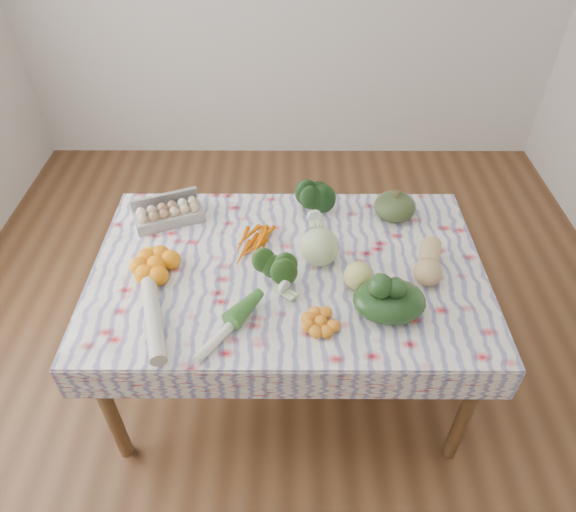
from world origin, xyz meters
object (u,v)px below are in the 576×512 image
object	(u,v)px
dining_table	(288,280)
butternut_squash	(429,261)
cabbage	(320,247)
kabocha_squash	(395,207)
grapefruit	(358,276)
egg_carton	(169,215)

from	to	relation	value
dining_table	butternut_squash	distance (m)	0.60
cabbage	butternut_squash	size ratio (longest dim) A/B	0.66
kabocha_squash	grapefruit	bearing A→B (deg)	-115.19
egg_carton	butternut_squash	world-z (taller)	butternut_squash
dining_table	grapefruit	size ratio (longest dim) A/B	13.74
egg_carton	grapefruit	world-z (taller)	grapefruit
kabocha_squash	cabbage	bearing A→B (deg)	-139.64
kabocha_squash	cabbage	distance (m)	0.48
grapefruit	egg_carton	bearing A→B (deg)	153.53
kabocha_squash	cabbage	size ratio (longest dim) A/B	1.18
kabocha_squash	egg_carton	bearing A→B (deg)	-177.64
dining_table	kabocha_squash	size ratio (longest dim) A/B	8.33
cabbage	butternut_squash	world-z (taller)	cabbage
dining_table	butternut_squash	world-z (taller)	butternut_squash
dining_table	kabocha_squash	distance (m)	0.62
dining_table	grapefruit	xyz separation A→B (m)	(0.28, -0.12, 0.14)
cabbage	dining_table	bearing A→B (deg)	-166.72
dining_table	egg_carton	world-z (taller)	egg_carton
egg_carton	kabocha_squash	size ratio (longest dim) A/B	1.62
butternut_squash	dining_table	bearing A→B (deg)	-166.15
cabbage	grapefruit	xyz separation A→B (m)	(0.15, -0.15, -0.02)
dining_table	egg_carton	distance (m)	0.64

